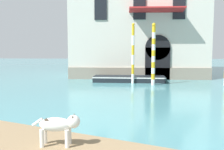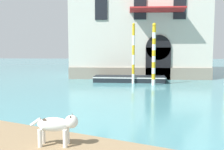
{
  "view_description": "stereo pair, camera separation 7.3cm",
  "coord_description": "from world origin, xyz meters",
  "px_view_note": "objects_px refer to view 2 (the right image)",
  "views": [
    {
      "loc": [
        -1.03,
        -1.45,
        2.66
      ],
      "look_at": [
        -1.79,
        12.29,
        1.2
      ],
      "focal_mm": 42.0,
      "sensor_mm": 36.0,
      "label": 1
    },
    {
      "loc": [
        -0.96,
        -1.45,
        2.66
      ],
      "look_at": [
        -1.79,
        12.29,
        1.2
      ],
      "focal_mm": 42.0,
      "sensor_mm": 36.0,
      "label": 2
    }
  ],
  "objects_px": {
    "mooring_pole_0": "(133,53)",
    "boat_moored_near_palazzo": "(129,79)",
    "dog_on_deck": "(57,125)",
    "mooring_pole_1": "(154,54)"
  },
  "relations": [
    {
      "from": "mooring_pole_0",
      "to": "boat_moored_near_palazzo",
      "type": "bearing_deg",
      "value": 105.65
    },
    {
      "from": "dog_on_deck",
      "to": "mooring_pole_0",
      "type": "distance_m",
      "value": 13.96
    },
    {
      "from": "boat_moored_near_palazzo",
      "to": "mooring_pole_1",
      "type": "relative_size",
      "value": 1.28
    },
    {
      "from": "mooring_pole_0",
      "to": "dog_on_deck",
      "type": "bearing_deg",
      "value": -98.02
    },
    {
      "from": "dog_on_deck",
      "to": "boat_moored_near_palazzo",
      "type": "height_order",
      "value": "dog_on_deck"
    },
    {
      "from": "dog_on_deck",
      "to": "boat_moored_near_palazzo",
      "type": "bearing_deg",
      "value": 83.34
    },
    {
      "from": "dog_on_deck",
      "to": "mooring_pole_0",
      "type": "relative_size",
      "value": 0.24
    },
    {
      "from": "boat_moored_near_palazzo",
      "to": "dog_on_deck",
      "type": "bearing_deg",
      "value": -94.76
    },
    {
      "from": "boat_moored_near_palazzo",
      "to": "mooring_pole_0",
      "type": "bearing_deg",
      "value": -72.64
    },
    {
      "from": "dog_on_deck",
      "to": "mooring_pole_1",
      "type": "distance_m",
      "value": 13.45
    }
  ]
}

